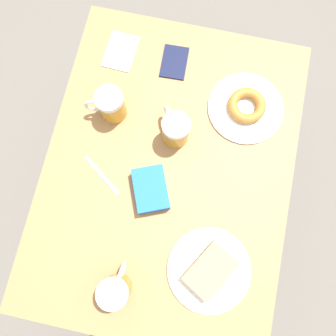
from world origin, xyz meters
The scene contains 11 objects.
ground_plane centered at (0.00, 0.00, 0.00)m, with size 8.00×8.00×0.00m, color #666059.
table centered at (0.00, 0.00, 0.71)m, with size 0.82×1.09×0.77m.
plate_with_cake centered at (-0.19, 0.28, 0.79)m, with size 0.26×0.26×0.05m.
plate_with_donut centered at (-0.21, -0.26, 0.79)m, with size 0.26×0.26×0.04m.
beer_mug_left centered at (0.22, -0.16, 0.83)m, with size 0.13×0.09×0.12m.
beer_mug_center centered at (0.01, -0.12, 0.83)m, with size 0.10×0.12×0.12m.
beer_mug_right centered at (0.07, 0.39, 0.83)m, with size 0.09×0.13×0.12m.
napkin_folded centered at (0.26, -0.38, 0.77)m, with size 0.11×0.15×0.00m.
fork centered at (0.21, 0.07, 0.77)m, with size 0.14×0.11×0.00m.
passport_near_edge centered at (0.06, -0.38, 0.78)m, with size 0.09×0.13×0.01m.
blue_pouch centered at (0.04, 0.08, 0.80)m, with size 0.15×0.17×0.05m.
Camera 1 is at (-0.05, 0.21, 1.83)m, focal length 35.00 mm.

